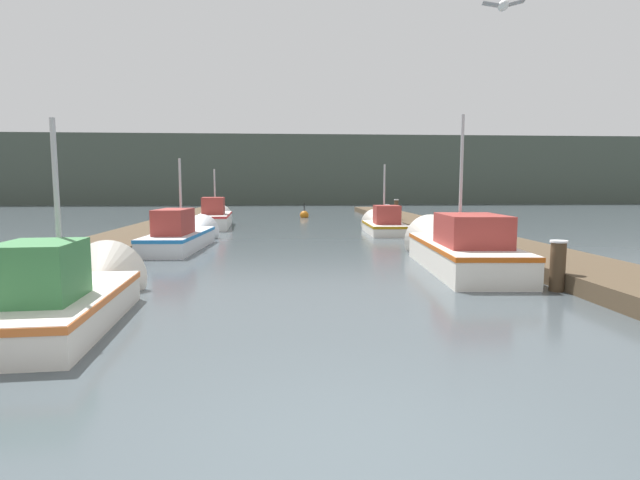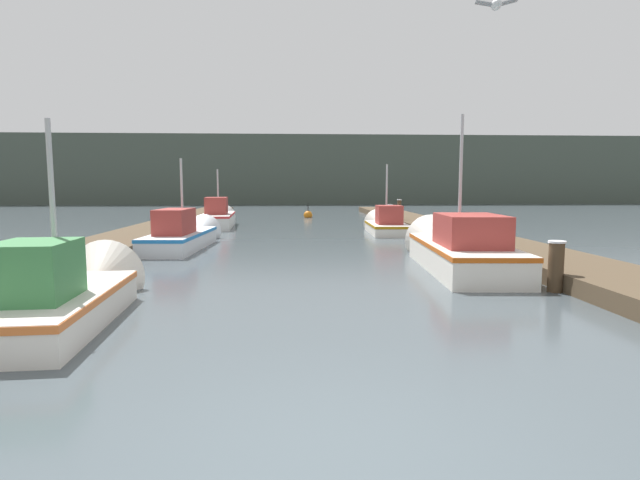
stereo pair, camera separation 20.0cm
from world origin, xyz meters
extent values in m
plane|color=#424C51|center=(0.00, 0.00, 0.00)|extent=(200.00, 200.00, 0.00)
cube|color=#4C3D2B|center=(-6.15, 16.00, 0.18)|extent=(2.31, 40.00, 0.36)
cube|color=#4C3D2B|center=(6.15, 16.00, 0.18)|extent=(2.31, 40.00, 0.36)
cube|color=#424C42|center=(0.00, 57.27, 3.69)|extent=(120.00, 16.00, 7.39)
cube|color=silver|center=(-3.93, 3.83, 0.27)|extent=(1.82, 3.74, 0.53)
cube|color=orange|center=(-3.93, 3.83, 0.47)|extent=(1.85, 3.77, 0.10)
cone|color=silver|center=(-4.07, 6.09, 0.27)|extent=(1.57, 0.98, 1.51)
cube|color=#387A42|center=(-3.90, 3.37, 0.94)|extent=(1.05, 1.27, 0.81)
cylinder|color=#B2B2B7|center=(-3.95, 4.10, 1.82)|extent=(0.08, 0.08, 2.57)
cube|color=silver|center=(3.86, 8.33, 0.35)|extent=(2.08, 5.15, 0.70)
cube|color=#C05214|center=(3.86, 8.33, 0.64)|extent=(2.11, 5.19, 0.10)
cone|color=silver|center=(4.07, 11.42, 0.35)|extent=(1.74, 1.26, 1.66)
cube|color=#99332D|center=(3.82, 7.70, 1.06)|extent=(1.48, 2.01, 0.73)
cylinder|color=#B2B2B7|center=(3.88, 8.71, 2.28)|extent=(0.08, 0.08, 3.16)
cube|color=silver|center=(-4.03, 12.92, 0.28)|extent=(1.67, 4.69, 0.57)
cube|color=blue|center=(-4.03, 12.92, 0.51)|extent=(1.70, 4.73, 0.10)
cone|color=silver|center=(-3.87, 15.80, 0.28)|extent=(1.41, 1.22, 1.35)
cube|color=#99332D|center=(-4.06, 12.34, 0.96)|extent=(1.03, 1.83, 0.79)
cylinder|color=#B2B2B7|center=(-4.01, 13.27, 1.78)|extent=(0.08, 0.08, 2.42)
cube|color=silver|center=(3.79, 17.79, 0.23)|extent=(1.64, 3.70, 0.46)
cube|color=#A8740F|center=(3.79, 17.79, 0.40)|extent=(1.67, 3.73, 0.10)
cone|color=silver|center=(3.87, 20.05, 0.23)|extent=(1.47, 0.91, 1.45)
cube|color=#99332D|center=(3.78, 17.34, 0.85)|extent=(1.07, 1.20, 0.79)
cylinder|color=#B2B2B7|center=(3.80, 18.07, 1.73)|extent=(0.08, 0.08, 2.55)
cube|color=silver|center=(-4.04, 21.39, 0.35)|extent=(1.69, 4.83, 0.69)
cube|color=red|center=(-4.04, 21.39, 0.63)|extent=(1.72, 4.86, 0.10)
cone|color=silver|center=(-4.20, 24.22, 0.35)|extent=(1.41, 0.98, 1.36)
cube|color=#99332D|center=(-4.01, 20.80, 1.10)|extent=(1.09, 1.45, 0.82)
cylinder|color=#B2B2B7|center=(-4.06, 21.75, 1.80)|extent=(0.08, 0.08, 2.20)
cylinder|color=#473523|center=(5.08, 21.33, 0.67)|extent=(0.22, 0.22, 1.34)
cylinder|color=silver|center=(5.08, 21.33, 1.36)|extent=(0.25, 0.25, 0.04)
cylinder|color=#473523|center=(4.88, 5.83, 0.49)|extent=(0.29, 0.29, 0.98)
cylinder|color=silver|center=(4.88, 5.83, 1.00)|extent=(0.34, 0.34, 0.04)
cylinder|color=#473523|center=(4.98, 23.17, 0.51)|extent=(0.27, 0.27, 1.02)
cylinder|color=silver|center=(4.98, 23.17, 1.04)|extent=(0.31, 0.31, 0.04)
sphere|color=#BF6513|center=(0.69, 28.57, 0.16)|extent=(0.57, 0.57, 0.57)
cylinder|color=black|center=(0.69, 28.57, 0.69)|extent=(0.06, 0.06, 0.50)
ellipsoid|color=white|center=(2.41, 3.19, 4.52)|extent=(0.20, 0.30, 0.12)
cube|color=gray|center=(2.28, 3.22, 4.54)|extent=(0.29, 0.18, 0.07)
cube|color=gray|center=(2.55, 3.16, 4.54)|extent=(0.29, 0.18, 0.07)
camera|label=1|loc=(-0.53, -3.63, 2.12)|focal=28.00mm
camera|label=2|loc=(-0.33, -3.64, 2.12)|focal=28.00mm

